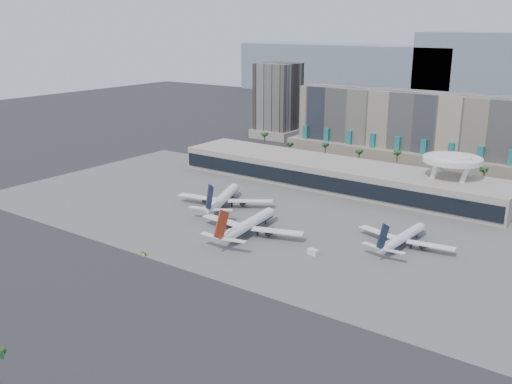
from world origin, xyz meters
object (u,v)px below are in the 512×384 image
Objects in this scene: airliner_centre at (249,225)px; taxiway_sign at (144,254)px; service_vehicle_a at (207,210)px; airliner_left at (224,198)px; service_vehicle_b at (313,252)px; airliner_right at (403,238)px.

airliner_centre is 20.79× the size of taxiway_sign.
taxiway_sign is at bearing -57.80° from service_vehicle_a.
service_vehicle_a is (-1.15, -9.87, -2.98)m from airliner_left.
service_vehicle_a reaches higher than taxiway_sign.
airliner_left is 0.94× the size of airliner_centre.
airliner_left is at bearing 105.93° from taxiway_sign.
taxiway_sign is (-17.67, -38.25, -3.50)m from airliner_centre.
service_vehicle_a is (-31.08, 11.82, -3.00)m from airliner_centre.
service_vehicle_a is 51.85m from taxiway_sign.
service_vehicle_a is 63.16m from service_vehicle_b.
airliner_left reaches higher than service_vehicle_b.
airliner_left is 11.13× the size of service_vehicle_b.
airliner_centre is 58.07m from airliner_right.
taxiway_sign is (-70.81, -61.67, -2.91)m from airliner_right.
airliner_centre is (29.94, -21.70, 0.02)m from airliner_left.
service_vehicle_b is at bearing 40.83° from taxiway_sign.
service_vehicle_b is 1.77× the size of taxiway_sign.
airliner_left reaches higher than airliner_right.
service_vehicle_b is at bearing -126.88° from airliner_right.
taxiway_sign is at bearing -134.60° from service_vehicle_b.
airliner_left is 1.11× the size of airliner_right.
airliner_right is 9.58× the size of service_vehicle_a.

